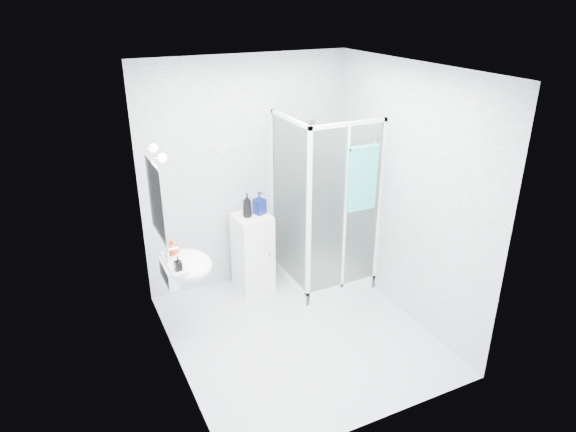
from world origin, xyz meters
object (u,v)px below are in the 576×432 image
soap_dispenser_black (178,264)px  shampoo_bottle_b (259,203)px  shampoo_bottle_a (247,205)px  wall_basin (185,266)px  storage_cabinet (253,253)px  soap_dispenser_orange (172,247)px  shower_enclosure (321,249)px  hand_towel (363,177)px

soap_dispenser_black → shampoo_bottle_b: bearing=34.0°
shampoo_bottle_a → soap_dispenser_black: (-0.96, -0.73, -0.12)m
wall_basin → storage_cabinet: (0.91, 0.56, -0.34)m
shampoo_bottle_b → storage_cabinet: bearing=-172.2°
soap_dispenser_orange → shower_enclosure: bearing=6.0°
shampoo_bottle_a → hand_towel: bearing=-31.5°
shower_enclosure → wall_basin: (-1.66, -0.32, 0.35)m
storage_cabinet → shampoo_bottle_a: bearing=-175.6°
shampoo_bottle_b → soap_dispenser_orange: (-1.09, -0.44, -0.10)m
shower_enclosure → shampoo_bottle_b: shower_enclosure is taller
storage_cabinet → soap_dispenser_black: 1.34m
hand_towel → storage_cabinet: bearing=146.8°
storage_cabinet → shampoo_bottle_b: (0.10, 0.01, 0.59)m
hand_towel → wall_basin: bearing=177.4°
shower_enclosure → shampoo_bottle_a: size_ratio=7.44×
wall_basin → soap_dispenser_black: (-0.10, -0.18, 0.13)m
shower_enclosure → shampoo_bottle_b: 0.92m
storage_cabinet → shampoo_bottle_b: bearing=3.6°
shampoo_bottle_a → soap_dispenser_orange: (-0.94, -0.42, -0.11)m
hand_towel → shampoo_bottle_a: hand_towel is taller
shower_enclosure → storage_cabinet: bearing=161.8°
wall_basin → soap_dispenser_orange: bearing=119.8°
storage_cabinet → shower_enclosure: bearing=-22.3°
storage_cabinet → soap_dispenser_orange: 1.18m
shower_enclosure → storage_cabinet: shower_enclosure is taller
hand_towel → shampoo_bottle_b: 1.17m
shampoo_bottle_a → soap_dispenser_black: shampoo_bottle_a is taller
shower_enclosure → hand_towel: size_ratio=2.83×
shower_enclosure → soap_dispenser_orange: shower_enclosure is taller
hand_towel → shower_enclosure: bearing=121.3°
storage_cabinet → shampoo_bottle_a: (-0.05, -0.01, 0.59)m
storage_cabinet → hand_towel: bearing=-37.4°
soap_dispenser_black → hand_towel: bearing=2.7°
shampoo_bottle_a → shower_enclosure: bearing=-16.5°
storage_cabinet → soap_dispenser_black: size_ratio=6.84×
shampoo_bottle_b → soap_dispenser_black: size_ratio=1.90×
wall_basin → soap_dispenser_orange: (-0.08, 0.13, 0.15)m
wall_basin → shampoo_bottle_a: bearing=32.6°
wall_basin → shampoo_bottle_b: 1.19m
shower_enclosure → shampoo_bottle_a: bearing=163.5°
wall_basin → hand_towel: size_ratio=0.79×
shower_enclosure → shampoo_bottle_a: shower_enclosure is taller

